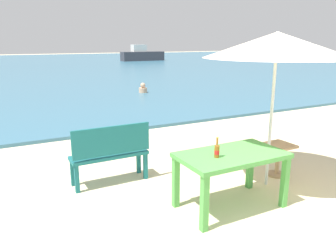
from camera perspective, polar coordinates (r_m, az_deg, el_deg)
The scene contains 9 objects.
ground_plane at distance 4.49m, azimuth 21.62°, elevation -15.68°, with size 120.00×120.00×0.00m, color beige.
sea_water at distance 32.65m, azimuth -22.62°, elevation 9.54°, with size 120.00×50.00×0.08m, color #386B84.
picnic_table_green at distance 4.45m, azimuth 10.79°, elevation -5.93°, with size 1.40×0.80×0.76m.
beer_bottle_amber at distance 4.20m, azimuth 8.38°, elevation -4.13°, with size 0.07×0.07×0.26m.
patio_umbrella at distance 5.05m, azimuth 18.16°, elevation 13.04°, with size 2.10×2.10×2.30m.
side_table_wood at distance 5.78m, azimuth 18.33°, elevation -4.74°, with size 0.44×0.44×0.54m.
bench_teal_center at distance 5.18m, azimuth -9.83°, elevation -4.21°, with size 1.20×0.37×0.95m.
swimmer_person at distance 14.00m, azimuth -4.31°, elevation 6.38°, with size 0.34×0.34×0.41m.
boat_tanker at distance 37.23m, azimuth -4.49°, elevation 12.05°, with size 4.72×1.29×1.72m.
Camera 1 is at (-3.08, -2.44, 2.17)m, focal length 35.57 mm.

